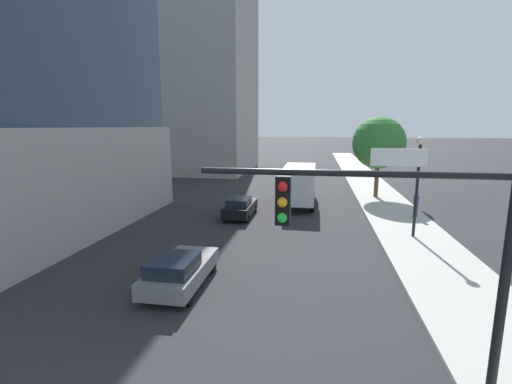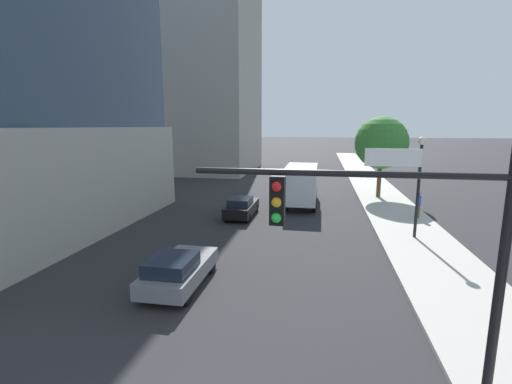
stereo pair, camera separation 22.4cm
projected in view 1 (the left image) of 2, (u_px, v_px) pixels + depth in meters
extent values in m
cube|color=#B2AFA8|center=(400.00, 221.00, 23.60)|extent=(4.09, 120.00, 0.15)
cube|color=#9E9B93|center=(191.00, 56.00, 48.78)|extent=(15.92, 15.78, 31.26)
cube|color=gold|center=(215.00, 20.00, 42.86)|extent=(0.90, 0.90, 37.27)
cylinder|color=black|center=(504.00, 284.00, 7.38)|extent=(0.20, 0.20, 5.77)
cylinder|color=black|center=(349.00, 173.00, 7.50)|extent=(6.40, 0.14, 0.14)
cube|color=black|center=(283.00, 200.00, 7.84)|extent=(0.32, 0.36, 1.05)
sphere|color=red|center=(283.00, 187.00, 7.60)|extent=(0.22, 0.22, 0.22)
sphere|color=orange|center=(282.00, 202.00, 7.66)|extent=(0.22, 0.22, 0.22)
sphere|color=green|center=(282.00, 218.00, 7.72)|extent=(0.22, 0.22, 0.22)
cube|color=white|center=(399.00, 157.00, 7.28)|extent=(1.10, 0.04, 0.36)
cylinder|color=black|center=(417.00, 191.00, 19.64)|extent=(0.16, 0.16, 5.12)
sphere|color=silver|center=(421.00, 141.00, 19.15)|extent=(0.44, 0.44, 0.44)
cylinder|color=brown|center=(377.00, 179.00, 31.13)|extent=(0.36, 0.36, 3.01)
sphere|color=#387F33|center=(379.00, 143.00, 30.56)|extent=(4.42, 4.42, 4.42)
cube|color=black|center=(240.00, 208.00, 24.98)|extent=(1.71, 4.26, 0.69)
cube|color=#19212D|center=(239.00, 201.00, 24.46)|extent=(1.43, 1.98, 0.46)
cylinder|color=black|center=(235.00, 207.00, 26.57)|extent=(0.22, 0.60, 0.60)
cylinder|color=black|center=(255.00, 208.00, 26.32)|extent=(0.22, 0.60, 0.60)
cylinder|color=black|center=(225.00, 217.00, 23.76)|extent=(0.22, 0.60, 0.60)
cylinder|color=black|center=(247.00, 218.00, 23.51)|extent=(0.22, 0.60, 0.60)
cube|color=slate|center=(181.00, 271.00, 14.13)|extent=(1.88, 4.24, 0.62)
cube|color=#19212D|center=(173.00, 265.00, 13.31)|extent=(1.58, 1.94, 0.52)
cylinder|color=black|center=(175.00, 263.00, 15.71)|extent=(0.22, 0.68, 0.68)
cylinder|color=black|center=(212.00, 265.00, 15.44)|extent=(0.22, 0.68, 0.68)
cylinder|color=black|center=(145.00, 292.00, 12.91)|extent=(0.22, 0.68, 0.68)
cylinder|color=black|center=(188.00, 296.00, 12.64)|extent=(0.22, 0.68, 0.68)
cube|color=silver|center=(302.00, 181.00, 31.33)|extent=(2.30, 2.11, 1.88)
cube|color=silver|center=(300.00, 183.00, 27.54)|extent=(2.30, 5.27, 2.64)
cylinder|color=black|center=(290.00, 192.00, 31.68)|extent=(0.30, 0.96, 0.96)
cylinder|color=black|center=(313.00, 193.00, 31.35)|extent=(0.30, 0.96, 0.96)
cylinder|color=black|center=(285.00, 204.00, 26.69)|extent=(0.30, 0.96, 0.96)
cylinder|color=black|center=(312.00, 205.00, 26.36)|extent=(0.30, 0.96, 0.96)
cylinder|color=brown|center=(415.00, 211.00, 24.25)|extent=(0.28, 0.28, 0.87)
cylinder|color=#2D4CB2|center=(416.00, 200.00, 24.11)|extent=(0.34, 0.34, 0.67)
sphere|color=brown|center=(417.00, 193.00, 24.03)|extent=(0.23, 0.23, 0.23)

